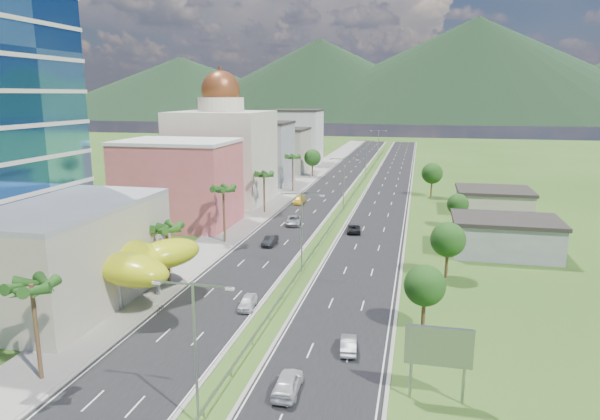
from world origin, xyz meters
The scene contains 39 objects.
ground centered at (0.00, 0.00, 0.00)m, with size 500.00×500.00×0.00m, color #2D5119.
road_left centered at (-7.50, 90.00, 0.02)m, with size 11.00×260.00×0.04m, color black.
road_right centered at (7.50, 90.00, 0.02)m, with size 11.00×260.00×0.04m, color black.
sidewalk_left centered at (-17.00, 90.00, 0.06)m, with size 7.00×260.00×0.12m, color gray.
median_guardrail centered at (0.00, 71.99, 0.62)m, with size 0.10×216.06×0.76m.
streetlight_median_a centered at (0.00, -25.00, 6.75)m, with size 6.04×0.25×11.00m.
streetlight_median_b centered at (0.00, 10.00, 6.75)m, with size 6.04×0.25×11.00m.
streetlight_median_c centered at (0.00, 50.00, 6.75)m, with size 6.04×0.25×11.00m.
streetlight_median_d centered at (0.00, 95.00, 6.75)m, with size 6.04×0.25×11.00m.
streetlight_median_e centered at (0.00, 140.00, 6.75)m, with size 6.04×0.25×11.00m.
mall_podium centered at (-32.00, -6.00, 5.50)m, with size 30.00×24.00×11.00m, color #A69E88.
lime_canopy centered at (-20.00, -4.00, 4.99)m, with size 18.00×15.00×7.40m.
pink_shophouse centered at (-28.00, 32.00, 7.50)m, with size 20.00×15.00×15.00m, color #C75452.
domed_building centered at (-28.00, 55.00, 11.35)m, with size 20.00×20.00×28.70m.
midrise_grey centered at (-27.00, 80.00, 8.00)m, with size 16.00×15.00×16.00m, color gray.
midrise_beige centered at (-27.00, 102.00, 6.50)m, with size 16.00×15.00×13.00m, color #A69E88.
midrise_white centered at (-27.00, 125.00, 9.00)m, with size 16.00×15.00×18.00m, color silver.
billboard centered at (17.00, -18.00, 4.42)m, with size 5.20×0.35×6.20m.
shed_near centered at (28.00, 25.00, 2.50)m, with size 15.00×10.00×5.00m, color gray.
shed_far centered at (30.00, 55.00, 2.20)m, with size 14.00×12.00×4.40m, color #A69E88.
palm_tree_a centered at (-15.50, -22.00, 8.02)m, with size 3.60×3.60×9.10m.
palm_tree_b centered at (-15.50, 2.00, 7.06)m, with size 3.60×3.60×8.10m.
palm_tree_c centered at (-15.50, 22.00, 8.50)m, with size 3.60×3.60×9.60m.
palm_tree_d centered at (-15.50, 45.00, 7.54)m, with size 3.60×3.60×8.60m.
palm_tree_e centered at (-15.50, 70.00, 8.31)m, with size 3.60×3.60×9.40m.
leafy_tree_lfar centered at (-15.50, 95.00, 5.58)m, with size 4.90×4.90×8.05m.
leafy_tree_ra centered at (16.00, -5.00, 4.78)m, with size 4.20×4.20×6.90m.
leafy_tree_rb centered at (19.00, 12.00, 5.18)m, with size 4.55×4.55×7.47m.
leafy_tree_rc centered at (22.00, 40.00, 4.37)m, with size 3.85×3.85×6.33m.
leafy_tree_rd centered at (18.00, 70.00, 5.58)m, with size 4.90×4.90×8.05m.
mountain_ridge centered at (60.00, 450.00, 0.00)m, with size 860.00×140.00×90.00m, color black, non-canonical shape.
car_white_near_left centered at (-3.26, -3.53, 0.75)m, with size 1.68×4.18×1.42m, color silver.
car_dark_left centered at (-7.81, 21.89, 0.79)m, with size 1.59×4.57×1.50m, color black.
car_silver_mid_left centered at (-7.28, 36.08, 0.83)m, with size 2.62×5.69×1.58m, color #93949A.
car_yellow_far_left centered at (-10.51, 55.36, 0.80)m, with size 2.12×5.21×1.51m, color yellow.
car_white_near_right centered at (5.34, -19.50, 0.87)m, with size 1.96×4.88×1.66m, color silver.
car_silver_right centered at (9.20, -11.31, 0.74)m, with size 1.47×4.23×1.39m, color #9FA2A6.
car_dark_far_right centered at (4.28, 32.77, 0.73)m, with size 2.30×4.99×1.39m, color black.
motorcycle centered at (-12.30, -6.70, 0.59)m, with size 0.52×1.72×1.10m, color black.
Camera 1 is at (14.85, -57.39, 23.59)m, focal length 32.00 mm.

